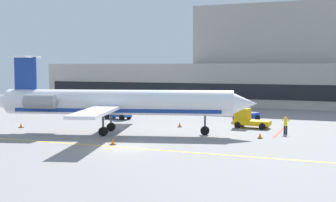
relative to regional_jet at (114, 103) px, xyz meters
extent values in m
cube|color=gray|center=(4.84, -6.83, -3.22)|extent=(120.00, 120.00, 0.10)
cube|color=yellow|center=(4.84, -6.72, -3.16)|extent=(108.00, 0.24, 0.01)
cube|color=red|center=(15.60, 7.11, -3.16)|extent=(0.30, 8.00, 0.01)
cube|color=#ADA89E|center=(2.27, 39.30, 0.48)|extent=(68.91, 12.26, 7.29)
cube|color=#9F9A91|center=(10.81, 42.36, 9.33)|extent=(30.10, 8.58, 10.43)
cube|color=black|center=(2.27, 33.12, -0.47)|extent=(66.16, 0.12, 2.48)
cylinder|color=white|center=(0.45, 0.12, 0.04)|extent=(23.02, 8.57, 2.55)
cube|color=navy|center=(0.45, 0.12, -0.67)|extent=(20.72, 7.71, 0.46)
cone|color=white|center=(12.48, 3.41, 0.04)|extent=(3.37, 3.15, 2.50)
cube|color=white|center=(-1.84, 5.74, -0.35)|extent=(4.95, 9.82, 0.28)
cube|color=white|center=(1.33, -5.88, -0.35)|extent=(4.95, 9.82, 0.28)
cylinder|color=gray|center=(-7.24, 0.11, 0.23)|extent=(3.33, 2.16, 1.40)
cylinder|color=gray|center=(-6.17, -3.78, 0.23)|extent=(3.33, 2.16, 1.40)
cube|color=navy|center=(-8.94, -2.44, 2.99)|extent=(2.28, 0.84, 3.35)
cube|color=white|center=(-8.94, -2.44, 4.67)|extent=(2.80, 4.41, 0.20)
cylinder|color=#3F3F44|center=(8.94, 2.44, -1.75)|extent=(0.20, 0.20, 1.48)
cylinder|color=black|center=(8.94, 2.44, -2.72)|extent=(0.96, 0.57, 0.90)
cylinder|color=#3F3F44|center=(-1.11, 1.42, -1.75)|extent=(0.20, 0.20, 1.48)
cylinder|color=black|center=(-1.11, 1.42, -2.72)|extent=(0.96, 0.57, 0.90)
cylinder|color=#3F3F44|center=(-0.23, -1.79, -1.75)|extent=(0.20, 0.20, 1.48)
cylinder|color=black|center=(-0.23, -1.79, -2.72)|extent=(0.96, 0.57, 0.90)
cube|color=#19389E|center=(10.41, 15.38, -2.48)|extent=(3.14, 3.51, 0.69)
cube|color=navy|center=(9.88, 14.66, -1.50)|extent=(1.89, 1.86, 1.26)
cylinder|color=black|center=(10.39, 14.02, -2.82)|extent=(0.64, 0.73, 0.70)
cylinder|color=black|center=(9.12, 14.93, -2.82)|extent=(0.64, 0.73, 0.70)
cylinder|color=black|center=(11.70, 15.83, -2.82)|extent=(0.64, 0.73, 0.70)
cylinder|color=black|center=(10.42, 16.75, -2.82)|extent=(0.64, 0.73, 0.70)
cube|color=#1E4CB2|center=(-5.60, 11.44, -2.56)|extent=(3.70, 2.07, 0.52)
cube|color=#1A4197|center=(-4.63, 11.27, -1.84)|extent=(1.61, 1.56, 0.91)
cylinder|color=black|center=(-4.26, 11.96, -2.82)|extent=(0.74, 0.40, 0.70)
cylinder|color=black|center=(-4.52, 10.50, -2.82)|extent=(0.74, 0.40, 0.70)
cylinder|color=black|center=(-6.68, 12.39, -2.82)|extent=(0.74, 0.40, 0.70)
cylinder|color=black|center=(-6.93, 10.93, -2.82)|extent=(0.74, 0.40, 0.70)
cube|color=#E5B20C|center=(12.30, 9.35, -2.56)|extent=(4.08, 2.08, 0.51)
cube|color=#C3970A|center=(11.20, 9.44, -1.66)|extent=(1.70, 1.71, 1.30)
cylinder|color=black|center=(10.85, 8.58, -2.82)|extent=(0.72, 0.34, 0.70)
cylinder|color=black|center=(10.99, 10.34, -2.82)|extent=(0.72, 0.34, 0.70)
cylinder|color=black|center=(13.61, 8.36, -2.82)|extent=(0.72, 0.34, 0.70)
cylinder|color=black|center=(13.75, 10.12, -2.82)|extent=(0.72, 0.34, 0.70)
cylinder|color=white|center=(-4.07, 25.10, -1.70)|extent=(6.34, 2.74, 2.23)
sphere|color=white|center=(-0.99, 24.84, -1.70)|extent=(2.19, 2.19, 2.19)
sphere|color=white|center=(-7.14, 25.35, -1.70)|extent=(2.19, 2.19, 2.19)
cube|color=#59595B|center=(-5.92, 25.10, -2.99)|extent=(0.60, 2.01, 0.35)
cube|color=#59595B|center=(-2.21, 25.10, -2.99)|extent=(0.60, 2.01, 0.35)
cylinder|color=#191E33|center=(16.25, 5.99, -2.75)|extent=(0.18, 0.18, 0.85)
cylinder|color=#191E33|center=(16.45, 5.94, -2.75)|extent=(0.18, 0.18, 0.85)
cylinder|color=yellow|center=(16.35, 5.97, -2.00)|extent=(0.34, 0.34, 0.64)
sphere|color=tan|center=(16.35, 5.97, -1.56)|extent=(0.24, 0.24, 0.24)
cylinder|color=yellow|center=(16.14, 6.02, -1.62)|extent=(0.40, 0.18, 0.50)
cylinder|color=#F2590C|center=(16.14, 6.02, -1.40)|extent=(0.06, 0.06, 0.28)
cylinder|color=yellow|center=(16.57, 5.92, -1.62)|extent=(0.40, 0.18, 0.50)
cylinder|color=#F2590C|center=(16.57, 5.92, -1.40)|extent=(0.06, 0.06, 0.28)
cone|color=orange|center=(14.43, 2.38, -2.89)|extent=(0.36, 0.36, 0.55)
cube|color=black|center=(14.43, 2.38, -3.15)|extent=(0.47, 0.47, 0.04)
cone|color=orange|center=(3.03, -5.84, -2.89)|extent=(0.36, 0.36, 0.55)
cube|color=black|center=(3.03, -5.84, -3.15)|extent=(0.47, 0.47, 0.04)
cone|color=orange|center=(-11.81, 0.14, -2.89)|extent=(0.36, 0.36, 0.55)
cube|color=black|center=(-11.81, 0.14, -3.15)|extent=(0.47, 0.47, 0.04)
cone|color=orange|center=(4.55, 7.11, -2.89)|extent=(0.36, 0.36, 0.55)
cube|color=black|center=(4.55, 7.11, -3.15)|extent=(0.47, 0.47, 0.04)
camera|label=1|loc=(21.96, -40.60, 3.72)|focal=48.46mm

